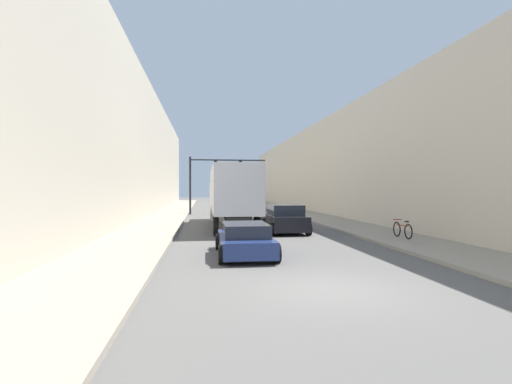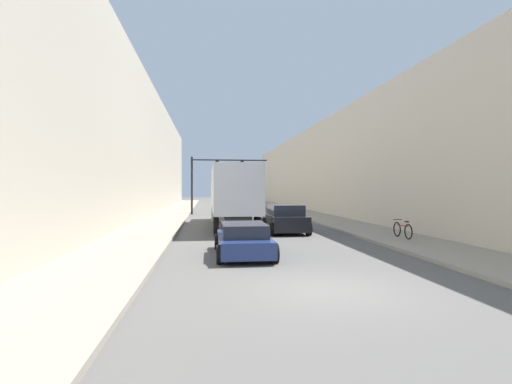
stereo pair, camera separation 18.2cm
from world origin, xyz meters
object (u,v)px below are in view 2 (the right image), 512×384
Objects in this scene: traffic_signal_gantry at (212,174)px; parked_bicycle at (403,230)px; sedan_car at (243,240)px; suv_car at (285,219)px; semi_truck at (232,193)px.

parked_bicycle is (8.78, -21.07, -3.40)m from traffic_signal_gantry.
traffic_signal_gantry is at bearing 112.61° from parked_bicycle.
sedan_car is 1.02× the size of suv_car.
sedan_car is at bearing -158.51° from parked_bicycle.
traffic_signal_gantry is 4.07× the size of parked_bicycle.
sedan_car is 8.06m from suv_car.
suv_car is 2.43× the size of parked_bicycle.
suv_car is at bearing -76.70° from traffic_signal_gantry.
semi_truck is at bearing 88.73° from sedan_car.
traffic_signal_gantry is 23.08m from parked_bicycle.
parked_bicycle is at bearing 21.49° from sedan_car.
semi_truck is at bearing 131.97° from parked_bicycle.
suv_car reaches higher than parked_bicycle.
traffic_signal_gantry is at bearing 103.30° from suv_car.
parked_bicycle is (4.83, -4.36, -0.23)m from suv_car.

